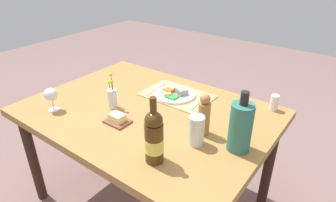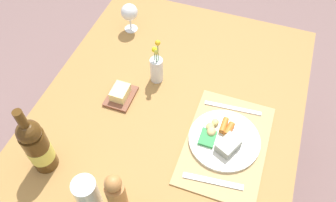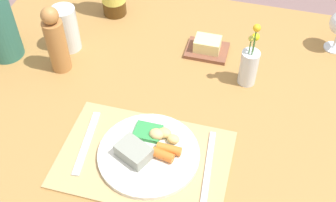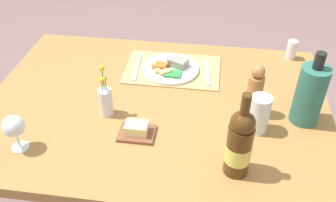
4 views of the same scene
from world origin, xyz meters
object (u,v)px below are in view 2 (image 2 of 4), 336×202
(dinner_plate, at_px, (223,139))
(wine_bottle, at_px, (37,146))
(knife, at_px, (233,108))
(pepper_mill, at_px, (117,196))
(butter_dish, at_px, (120,94))
(fork, at_px, (213,181))
(flower_vase, at_px, (157,68))
(water_tumbler, at_px, (88,196))
(dining_table, at_px, (165,128))
(wine_glass, at_px, (129,13))

(dinner_plate, height_order, wine_bottle, wine_bottle)
(knife, xyz_separation_m, pepper_mill, (-0.50, 0.25, 0.09))
(butter_dish, bearing_deg, dinner_plate, -98.36)
(fork, xyz_separation_m, wine_bottle, (-0.12, 0.56, 0.11))
(flower_vase, bearing_deg, water_tumbler, 178.85)
(dining_table, height_order, wine_bottle, wine_bottle)
(wine_glass, xyz_separation_m, pepper_mill, (-0.80, -0.31, 0.01))
(flower_vase, bearing_deg, knife, -98.38)
(dining_table, xyz_separation_m, flower_vase, (0.18, 0.10, 0.14))
(dinner_plate, bearing_deg, knife, 0.13)
(flower_vase, distance_m, wine_bottle, 0.54)
(water_tumbler, bearing_deg, flower_vase, -1.15)
(knife, distance_m, wine_glass, 0.63)
(wine_glass, distance_m, water_tumbler, 0.84)
(dinner_plate, bearing_deg, wine_bottle, 117.49)
(dinner_plate, relative_size, wine_bottle, 0.84)
(dining_table, relative_size, knife, 6.29)
(dining_table, xyz_separation_m, wine_bottle, (-0.31, 0.32, 0.19))
(fork, relative_size, wine_bottle, 0.66)
(knife, height_order, water_tumbler, water_tumbler)
(butter_dish, bearing_deg, flower_vase, -36.08)
(fork, distance_m, pepper_mill, 0.33)
(dinner_plate, height_order, flower_vase, flower_vase)
(butter_dish, relative_size, wine_bottle, 0.43)
(fork, bearing_deg, flower_vase, 36.32)
(water_tumbler, xyz_separation_m, wine_bottle, (0.08, 0.21, 0.06))
(knife, relative_size, flower_vase, 1.02)
(fork, bearing_deg, dining_table, 45.23)
(dining_table, bearing_deg, fork, -128.50)
(knife, distance_m, water_tumbler, 0.62)
(dining_table, relative_size, butter_dish, 10.54)
(wine_bottle, bearing_deg, pepper_mill, -101.36)
(butter_dish, relative_size, water_tumbler, 0.89)
(fork, bearing_deg, wine_glass, 36.01)
(knife, xyz_separation_m, wine_glass, (0.30, 0.55, 0.09))
(flower_vase, xyz_separation_m, pepper_mill, (-0.55, -0.08, 0.04))
(butter_dish, bearing_deg, pepper_mill, -155.97)
(dining_table, height_order, wine_glass, wine_glass)
(fork, bearing_deg, pepper_mill, 119.82)
(pepper_mill, relative_size, water_tumbler, 1.48)
(pepper_mill, relative_size, wine_bottle, 0.71)
(pepper_mill, bearing_deg, dinner_plate, -35.32)
(pepper_mill, bearing_deg, butter_dish, 24.03)
(pepper_mill, height_order, wine_bottle, wine_bottle)
(dinner_plate, relative_size, fork, 1.26)
(dinner_plate, relative_size, knife, 1.18)
(flower_vase, relative_size, butter_dish, 1.64)
(wine_bottle, bearing_deg, flower_vase, -24.44)
(pepper_mill, xyz_separation_m, butter_dish, (0.41, 0.18, -0.08))
(knife, distance_m, butter_dish, 0.44)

